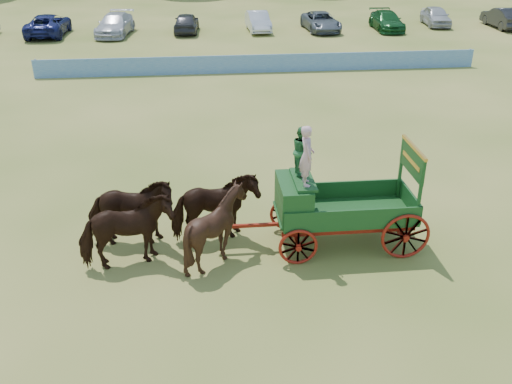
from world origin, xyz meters
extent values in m
plane|color=tan|center=(0.00, 0.00, 0.00)|extent=(160.00, 160.00, 0.00)
imported|color=black|center=(-6.75, -1.73, 1.06)|extent=(2.71, 1.75, 2.11)
imported|color=black|center=(-6.75, -0.63, 1.06)|extent=(2.51, 1.16, 2.11)
imported|color=black|center=(-4.35, -1.73, 1.06)|extent=(2.01, 1.81, 2.12)
imported|color=black|center=(-4.35, -0.63, 1.06)|extent=(2.68, 1.60, 2.11)
cube|color=maroon|center=(-2.15, -1.18, 0.60)|extent=(0.12, 2.00, 0.12)
cube|color=maroon|center=(0.85, -1.18, 0.60)|extent=(0.12, 2.00, 0.12)
cube|color=maroon|center=(-0.65, -1.73, 0.72)|extent=(3.80, 0.10, 0.12)
cube|color=maroon|center=(-0.65, -0.63, 0.72)|extent=(3.80, 0.10, 0.12)
cube|color=maroon|center=(-3.05, -1.18, 0.75)|extent=(2.80, 0.09, 0.09)
cube|color=#194D1D|center=(-0.65, -1.18, 1.00)|extent=(3.80, 1.80, 0.10)
cube|color=#194D1D|center=(-0.65, -2.06, 1.30)|extent=(3.80, 0.06, 0.55)
cube|color=#194D1D|center=(-0.65, -0.30, 1.30)|extent=(3.80, 0.06, 0.55)
cube|color=#194D1D|center=(1.23, -1.18, 1.30)|extent=(0.06, 1.80, 0.55)
cube|color=#194D1D|center=(-2.15, -1.18, 1.55)|extent=(0.85, 1.70, 1.05)
cube|color=#194D1D|center=(-1.90, -1.18, 2.12)|extent=(0.55, 1.50, 0.08)
cube|color=#194D1D|center=(-2.53, -1.18, 1.35)|extent=(0.10, 1.60, 0.65)
cube|color=#194D1D|center=(-2.35, -1.18, 1.05)|extent=(0.55, 1.60, 0.06)
cube|color=#194D1D|center=(1.15, -1.98, 1.95)|extent=(0.08, 0.08, 1.80)
cube|color=#194D1D|center=(1.15, -0.38, 1.95)|extent=(0.08, 0.08, 1.80)
cube|color=#194D1D|center=(1.15, -1.18, 2.55)|extent=(0.07, 1.75, 0.75)
cube|color=gold|center=(1.15, -1.18, 2.95)|extent=(0.08, 1.80, 0.09)
cube|color=gold|center=(1.11, -1.18, 2.55)|extent=(0.02, 1.30, 0.12)
torus|color=maroon|center=(-2.15, -2.13, 0.55)|extent=(1.09, 0.09, 1.09)
torus|color=maroon|center=(-2.15, -0.23, 0.55)|extent=(1.09, 0.09, 1.09)
torus|color=maroon|center=(0.85, -2.13, 0.70)|extent=(1.39, 0.09, 1.39)
torus|color=maroon|center=(0.85, -0.23, 0.70)|extent=(1.39, 0.09, 1.39)
imported|color=#D5A2AA|center=(-1.90, -1.53, 2.99)|extent=(0.40, 0.61, 1.66)
imported|color=#286C37|center=(-1.90, -0.83, 2.85)|extent=(0.52, 0.67, 1.37)
cube|color=#1F61AA|center=(-1.00, 18.00, 0.53)|extent=(26.00, 0.08, 1.05)
imported|color=navy|center=(-15.77, 30.24, 0.79)|extent=(2.67, 5.69, 1.57)
imported|color=silver|center=(-10.77, 29.84, 0.78)|extent=(2.85, 5.61, 1.56)
imported|color=#333338|center=(-5.40, 30.28, 0.75)|extent=(2.06, 4.51, 1.50)
imported|color=silver|center=(0.16, 30.28, 0.73)|extent=(1.77, 4.53, 1.47)
imported|color=slate|center=(5.08, 29.90, 0.70)|extent=(2.63, 5.19, 1.41)
imported|color=#144C1E|center=(10.29, 29.67, 0.70)|extent=(2.08, 4.89, 1.41)
imported|color=#B2B2B7|center=(14.85, 31.09, 0.74)|extent=(2.21, 4.53, 1.49)
imported|color=#262628|center=(19.85, 29.66, 0.79)|extent=(1.70, 4.79, 1.57)
camera|label=1|loc=(-4.63, -15.12, 8.89)|focal=40.00mm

